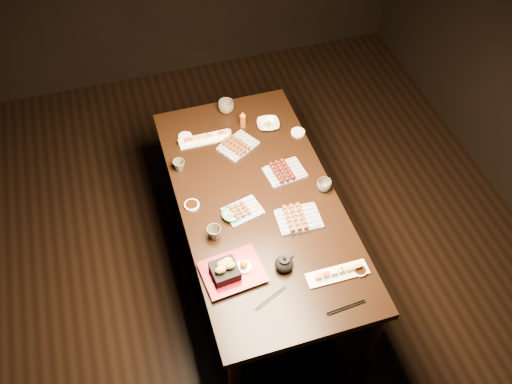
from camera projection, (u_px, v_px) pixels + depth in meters
ground at (261, 298)px, 3.72m from camera, size 5.00×5.00×0.00m
dining_table at (258, 238)px, 3.57m from camera, size 0.97×1.84×0.75m
sushi_platter_near at (338, 272)px, 2.95m from camera, size 0.33×0.10×0.04m
sushi_platter_far at (205, 138)px, 3.59m from camera, size 0.33×0.09×0.04m
yakitori_plate_center at (243, 209)px, 3.21m from camera, size 0.24×0.20×0.05m
yakitori_plate_right at (299, 217)px, 3.17m from camera, size 0.25×0.19×0.06m
yakitori_plate_left at (238, 144)px, 3.54m from camera, size 0.28×0.26×0.06m
tsukune_plate at (285, 170)px, 3.40m from camera, size 0.25×0.19×0.06m
edamame_bowl_green at (232, 215)px, 3.19m from camera, size 0.15×0.15×0.04m
edamame_bowl_cream at (268, 124)px, 3.67m from camera, size 0.16×0.16×0.04m
tempura_tray at (232, 268)px, 2.92m from camera, size 0.34×0.28×0.11m
teacup_near_left at (214, 233)px, 3.09m from camera, size 0.09×0.09×0.07m
teacup_mid_right at (324, 185)px, 3.31m from camera, size 0.11×0.11×0.07m
teacup_far_left at (179, 165)px, 3.42m from camera, size 0.09×0.09×0.07m
teacup_far_right at (226, 107)px, 3.74m from camera, size 0.11×0.11×0.08m
teapot at (284, 263)px, 2.95m from camera, size 0.15×0.15×0.10m
condiment_bottle at (243, 119)px, 3.64m from camera, size 0.05×0.05×0.12m
sauce_dish_west at (192, 205)px, 3.25m from camera, size 0.09×0.09×0.02m
sauce_dish_east at (298, 132)px, 3.64m from camera, size 0.11×0.11×0.02m
sauce_dish_se at (360, 271)px, 2.97m from camera, size 0.10×0.10×0.01m
sauce_dish_nw at (185, 137)px, 3.61m from camera, size 0.09×0.09×0.02m
chopsticks_near at (271, 298)px, 2.87m from camera, size 0.20×0.10×0.01m
chopsticks_se at (346, 307)px, 2.84m from camera, size 0.21×0.03×0.01m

